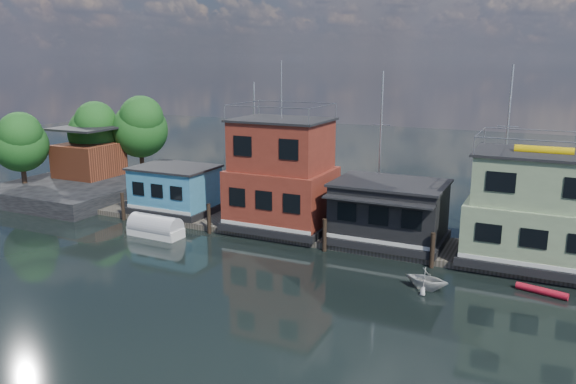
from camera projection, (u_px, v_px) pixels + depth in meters
The scene contains 12 objects.
ground at pixel (330, 320), 27.28m from camera, with size 160.00×160.00×0.00m, color black.
dock at pixel (395, 244), 37.77m from camera, with size 48.00×5.00×0.40m, color #595147.
houseboat_blue at pixel (175, 189), 44.85m from camera, with size 6.40×4.90×3.66m.
houseboat_red at pixel (282, 176), 40.43m from camera, with size 7.40×5.90×11.86m.
houseboat_dark at pixel (389, 212), 37.45m from camera, with size 7.40×6.10×4.06m.
houseboat_green at pixel (537, 211), 33.43m from camera, with size 8.40×5.90×7.03m.
pilings at pixel (379, 243), 35.24m from camera, with size 42.28×0.28×2.20m.
background_masts at pixel (486, 157), 39.80m from camera, with size 36.40×0.16×12.00m.
shore at pixel (90, 154), 53.22m from camera, with size 12.40×15.72×8.24m.
dinghy_white at pixel (427, 279), 30.73m from camera, with size 2.06×2.39×1.26m, color silver.
tarp_runabout at pixel (156, 228), 40.02m from camera, with size 4.12×1.77×1.65m.
red_kayak at pixel (542, 291), 30.19m from camera, with size 0.39×0.39×2.65m, color red.
Camera 1 is at (8.96, -23.53, 12.37)m, focal length 35.00 mm.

